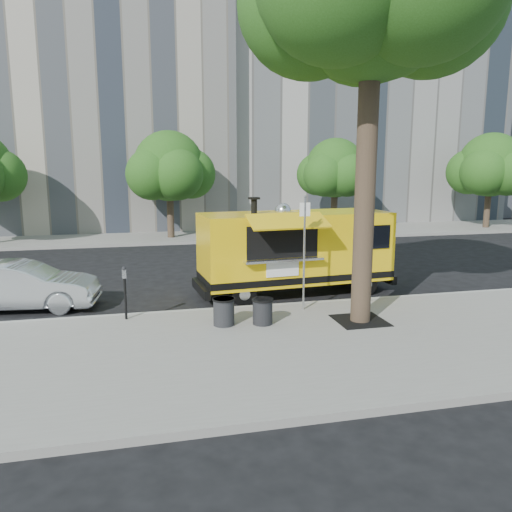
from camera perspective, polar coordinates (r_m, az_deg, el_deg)
The scene contains 16 objects.
ground at distance 14.45m, azimuth -2.43°, elevation -5.37°, with size 120.00×120.00×0.00m, color black.
sidewalk at distance 10.72m, azimuth 1.63°, elevation -10.67°, with size 60.00×6.00×0.15m, color gray.
curb at distance 13.56m, azimuth -1.70°, elevation -6.11°, with size 60.00×0.14×0.16m, color #999993.
far_sidewalk at distance 27.56m, azimuth -7.69°, elevation 2.29°, with size 60.00×5.00×0.15m, color gray.
building_left at distance 36.97m, azimuth -23.08°, elevation 22.25°, with size 22.00×14.00×24.00m, color #B0A493.
building_mid at distance 39.92m, azimuth 8.89°, elevation 19.06°, with size 20.00×14.00×20.00m, color #A09A95.
tree_well at distance 12.62m, azimuth 11.79°, elevation -7.23°, with size 1.20×1.20×0.02m, color black.
far_tree_b at distance 26.42m, azimuth -9.92°, elevation 10.07°, with size 3.60×3.60×5.50m.
far_tree_c at distance 28.13m, azimuth 9.04°, elevation 9.87°, with size 3.24×3.24×5.21m.
far_tree_d at distance 33.36m, azimuth 25.25°, elevation 9.38°, with size 3.78×3.78×5.64m.
sign_post at distance 12.97m, azimuth 5.54°, elevation 1.13°, with size 0.28×0.06×3.00m.
parking_meter at distance 12.68m, azimuth -14.77°, elevation -3.39°, with size 0.11×0.11×1.33m.
food_truck at distance 15.16m, azimuth 4.47°, elevation 0.76°, with size 6.19×3.16×2.97m.
sedan at distance 15.05m, azimuth -25.23°, elevation -3.14°, with size 1.40×4.03×1.33m, color silver.
trash_bin_left at distance 11.97m, azimuth -3.70°, elevation -6.27°, with size 0.55×0.55×0.66m.
trash_bin_right at distance 12.03m, azimuth 0.76°, elevation -6.26°, with size 0.52×0.52×0.62m.
Camera 1 is at (-2.57, -13.67, 3.94)m, focal length 35.00 mm.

